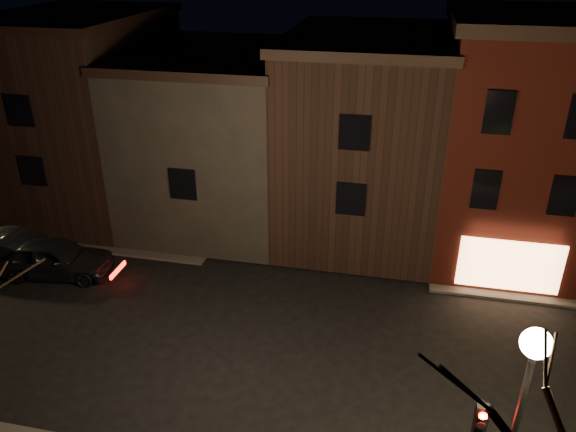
# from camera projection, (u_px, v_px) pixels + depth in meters

# --- Properties ---
(ground) EXTENTS (120.00, 120.00, 0.00)m
(ground) POSITION_uv_depth(u_px,v_px,m) (286.00, 353.00, 19.88)
(ground) COLOR black
(ground) RESTS_ON ground
(sidewalk_far_left) EXTENTS (30.00, 30.00, 0.12)m
(sidewalk_far_left) POSITION_uv_depth(u_px,v_px,m) (79.00, 138.00, 41.15)
(sidewalk_far_left) COLOR #2D2B28
(sidewalk_far_left) RESTS_ON ground
(corner_building) EXTENTS (6.50, 8.50, 10.50)m
(corner_building) POSITION_uv_depth(u_px,v_px,m) (513.00, 139.00, 24.25)
(corner_building) COLOR #3F100B
(corner_building) RESTS_ON ground
(row_building_a) EXTENTS (7.30, 10.30, 9.40)m
(row_building_a) POSITION_uv_depth(u_px,v_px,m) (364.00, 134.00, 26.63)
(row_building_a) COLOR black
(row_building_a) RESTS_ON ground
(row_building_b) EXTENTS (7.80, 10.30, 8.40)m
(row_building_b) POSITION_uv_depth(u_px,v_px,m) (219.00, 134.00, 28.23)
(row_building_b) COLOR black
(row_building_b) RESTS_ON ground
(row_building_c) EXTENTS (7.30, 10.30, 9.90)m
(row_building_c) POSITION_uv_depth(u_px,v_px,m) (86.00, 111.00, 29.27)
(row_building_c) COLOR black
(row_building_c) RESTS_ON ground
(street_lamp_near) EXTENTS (0.60, 0.60, 6.48)m
(street_lamp_near) POSITION_uv_depth(u_px,v_px,m) (525.00, 388.00, 11.15)
(street_lamp_near) COLOR black
(street_lamp_near) RESTS_ON sidewalk_near_right
(parked_car_a) EXTENTS (5.18, 2.64, 1.69)m
(parked_car_a) POSITION_uv_depth(u_px,v_px,m) (54.00, 258.00, 24.18)
(parked_car_a) COLOR black
(parked_car_a) RESTS_ON ground
(parked_car_b) EXTENTS (4.97, 1.86, 1.62)m
(parked_car_b) POSITION_uv_depth(u_px,v_px,m) (19.00, 252.00, 24.68)
(parked_car_b) COLOR black
(parked_car_b) RESTS_ON ground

